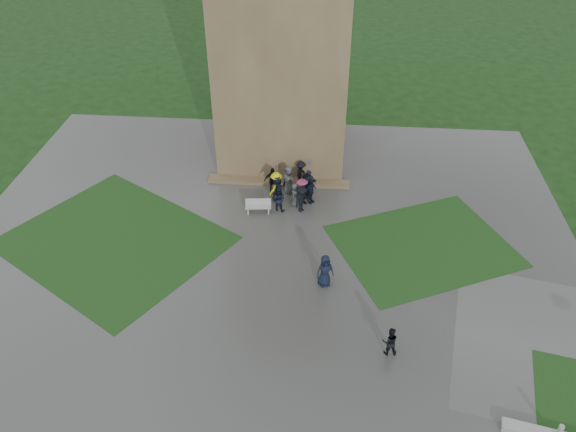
# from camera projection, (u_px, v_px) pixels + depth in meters

# --- Properties ---
(ground) EXTENTS (120.00, 120.00, 0.00)m
(ground) POSITION_uv_depth(u_px,v_px,m) (258.00, 302.00, 27.26)
(ground) COLOR black
(plaza) EXTENTS (34.00, 34.00, 0.02)m
(plaza) POSITION_uv_depth(u_px,v_px,m) (263.00, 274.00, 28.86)
(plaza) COLOR #393936
(plaza) RESTS_ON ground
(lawn_inset_left) EXTENTS (14.10, 13.46, 0.01)m
(lawn_inset_left) POSITION_uv_depth(u_px,v_px,m) (114.00, 241.00, 31.02)
(lawn_inset_left) COLOR #153312
(lawn_inset_left) RESTS_ON plaza
(lawn_inset_right) EXTENTS (11.12, 10.15, 0.01)m
(lawn_inset_right) POSITION_uv_depth(u_px,v_px,m) (423.00, 246.00, 30.68)
(lawn_inset_right) COLOR #153312
(lawn_inset_right) RESTS_ON plaza
(tower) EXTENTS (8.00, 8.00, 18.00)m
(tower) POSITION_uv_depth(u_px,v_px,m) (284.00, 19.00, 33.92)
(tower) COLOR brown
(tower) RESTS_ON ground
(tower_plinth) EXTENTS (9.00, 0.80, 0.22)m
(tower_plinth) POSITION_uv_depth(u_px,v_px,m) (279.00, 182.00, 35.67)
(tower_plinth) COLOR brown
(tower_plinth) RESTS_ON plaza
(bench) EXTENTS (1.54, 0.61, 0.87)m
(bench) POSITION_uv_depth(u_px,v_px,m) (258.00, 206.00, 32.94)
(bench) COLOR #A5A4A0
(bench) RESTS_ON plaza
(visitor_cluster) EXTENTS (3.45, 4.02, 2.58)m
(visitor_cluster) POSITION_uv_depth(u_px,v_px,m) (293.00, 184.00, 33.73)
(visitor_cluster) COLOR black
(visitor_cluster) RESTS_ON plaza
(pedestrian_mid) EXTENTS (1.05, 0.89, 1.82)m
(pedestrian_mid) POSITION_uv_depth(u_px,v_px,m) (325.00, 271.00, 27.71)
(pedestrian_mid) COLOR black
(pedestrian_mid) RESTS_ON plaza
(pedestrian_near) EXTENTS (0.74, 0.45, 1.49)m
(pedestrian_near) POSITION_uv_depth(u_px,v_px,m) (390.00, 341.00, 24.31)
(pedestrian_near) COLOR black
(pedestrian_near) RESTS_ON plaza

